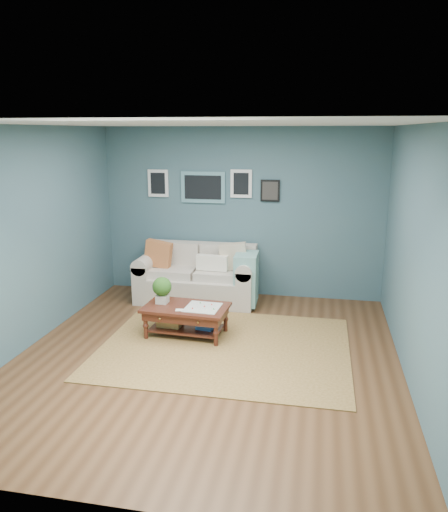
# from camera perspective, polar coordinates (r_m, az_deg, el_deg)

# --- Properties ---
(room_shell) EXTENTS (5.00, 5.02, 2.70)m
(room_shell) POSITION_cam_1_polar(r_m,az_deg,el_deg) (5.67, -2.11, 1.20)
(room_shell) COLOR brown
(room_shell) RESTS_ON ground
(area_rug) EXTENTS (3.05, 2.44, 0.01)m
(area_rug) POSITION_cam_1_polar(r_m,az_deg,el_deg) (6.33, 0.09, -10.35)
(area_rug) COLOR brown
(area_rug) RESTS_ON ground
(loveseat) EXTENTS (1.91, 0.87, 0.98)m
(loveseat) POSITION_cam_1_polar(r_m,az_deg,el_deg) (7.89, -2.48, -2.32)
(loveseat) COLOR beige
(loveseat) RESTS_ON ground
(coffee_table) EXTENTS (1.12, 0.69, 0.76)m
(coffee_table) POSITION_cam_1_polar(r_m,az_deg,el_deg) (6.60, -4.82, -6.24)
(coffee_table) COLOR #371611
(coffee_table) RESTS_ON ground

